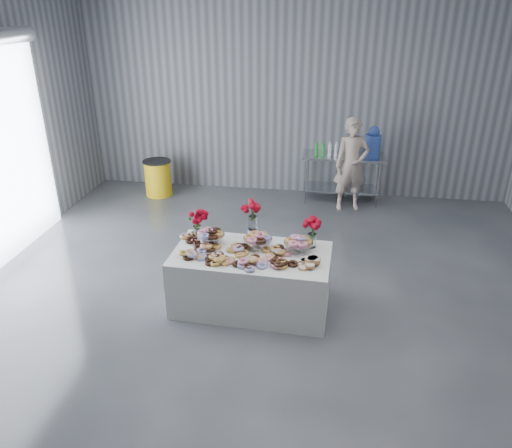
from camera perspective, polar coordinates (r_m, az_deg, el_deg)
The scene contains 16 objects.
ground at distance 6.09m, azimuth 0.68°, elevation -11.46°, with size 9.00×9.00×0.00m, color #37393E.
room_walls at distance 5.10m, azimuth -2.19°, elevation 13.93°, with size 8.04×9.04×4.02m.
display_table at distance 6.22m, azimuth -0.52°, elevation -6.39°, with size 1.90×1.00×0.75m, color white.
prep_table at distance 9.44m, azimuth 9.87°, elevation 6.15°, with size 1.50×0.60×0.90m.
donut_mounds at distance 5.97m, azimuth -0.61°, elevation -3.19°, with size 1.80×0.80×0.09m, color #BA9444, non-canonical shape.
cake_stand_left at distance 6.22m, azimuth -5.24°, elevation -1.10°, with size 0.36×0.36×0.17m.
cake_stand_mid at distance 6.09m, azimuth 0.20°, elevation -1.57°, with size 0.36×0.36×0.17m.
cake_stand_right at distance 6.03m, azimuth 4.88°, elevation -1.97°, with size 0.36×0.36×0.17m.
danish_pile at distance 5.79m, azimuth 6.48°, elevation -4.21°, with size 0.48×0.48×0.11m, color silver, non-canonical shape.
bouquet_left at distance 6.30m, azimuth -6.80°, elevation 0.73°, with size 0.26×0.26×0.42m.
bouquet_right at distance 6.08m, azimuth 6.49°, elevation -0.15°, with size 0.26×0.26×0.42m.
bouquet_center at distance 6.19m, azimuth -0.36°, elevation 1.30°, with size 0.26×0.26×0.57m.
water_jug at distance 9.31m, azimuth 13.22°, elevation 9.02°, with size 0.28×0.28×0.55m.
drink_bottles at distance 9.21m, azimuth 8.05°, elevation 8.53°, with size 0.54×0.08×0.27m, color #268C33, non-canonical shape.
person at distance 9.05m, azimuth 10.86°, elevation 6.66°, with size 0.61×0.40×1.66m, color #CC8C93.
trash_barrel at distance 9.86m, azimuth -11.13°, elevation 5.20°, with size 0.54×0.54×0.69m.
Camera 1 is at (0.67, -4.84, 3.62)m, focal length 35.00 mm.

